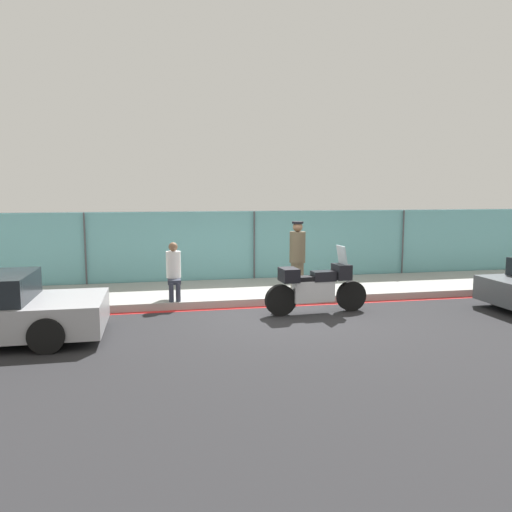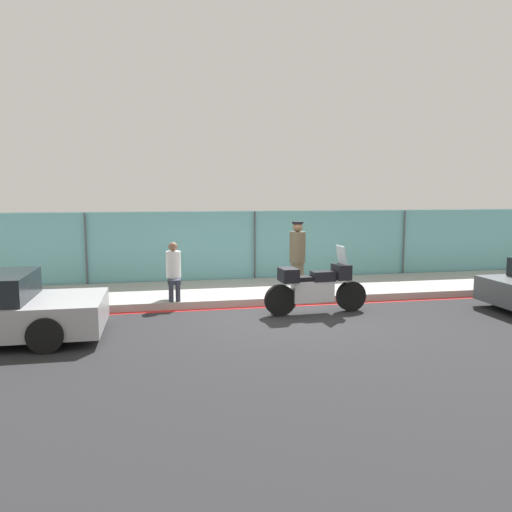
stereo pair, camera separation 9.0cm
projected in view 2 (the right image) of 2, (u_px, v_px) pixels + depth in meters
ground_plane at (287, 315)px, 11.01m from camera, size 120.00×120.00×0.00m
sidewalk at (265, 290)px, 13.32m from camera, size 35.05×2.84×0.18m
curb_paint_stripe at (278, 306)px, 11.87m from camera, size 35.05×0.18×0.01m
storefront_fence at (254, 248)px, 14.66m from camera, size 33.29×0.17×2.15m
motorcycle at (315, 287)px, 11.12m from camera, size 2.40×0.60×1.51m
officer_standing at (297, 257)px, 12.46m from camera, size 0.40×0.40×1.80m
person_seated_on_curb at (174, 267)px, 11.84m from camera, size 0.35×0.68×1.34m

